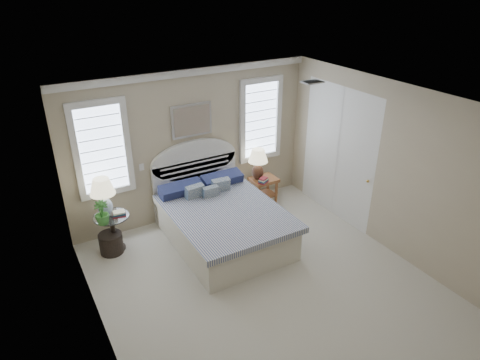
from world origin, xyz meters
name	(u,v)px	position (x,y,z in m)	size (l,w,h in m)	color
floor	(268,287)	(0.00, 0.00, 0.00)	(4.50, 5.00, 0.01)	#BEB6A2
ceiling	(275,106)	(0.00, 0.00, 2.70)	(4.50, 5.00, 0.01)	white
wall_back	(192,145)	(0.00, 2.50, 1.35)	(4.50, 0.02, 2.70)	tan
wall_left	(96,258)	(-2.25, 0.00, 1.35)	(0.02, 5.00, 2.70)	tan
wall_right	(392,170)	(2.25, 0.00, 1.35)	(0.02, 5.00, 2.70)	tan
crown_molding	(189,72)	(0.00, 2.46, 2.64)	(4.50, 0.08, 0.12)	silver
hvac_vent	(312,82)	(1.20, 0.80, 2.68)	(0.30, 0.20, 0.02)	#B2B2B2
switch_plate	(142,167)	(-0.95, 2.48, 1.15)	(0.08, 0.01, 0.12)	silver
window_left	(102,149)	(-1.55, 2.48, 1.60)	(0.90, 0.06, 1.60)	#C9DDFF
window_right	(260,120)	(1.40, 2.48, 1.60)	(0.90, 0.06, 1.60)	#C9DDFF
painting	(192,120)	(0.00, 2.46, 1.82)	(0.74, 0.04, 0.58)	silver
closet_door	(338,153)	(2.23, 1.20, 1.20)	(0.02, 1.80, 2.40)	silver
bed	(221,219)	(0.00, 1.46, 0.39)	(1.72, 2.28, 1.47)	silver
side_table_left	(113,229)	(-1.65, 2.05, 0.39)	(0.56, 0.56, 0.63)	black
nightstand_right	(264,185)	(1.30, 2.15, 0.39)	(0.50, 0.40, 0.53)	#955730
floor_pot	(111,243)	(-1.72, 1.99, 0.17)	(0.38, 0.38, 0.34)	black
lamp_left	(103,193)	(-1.70, 2.14, 1.02)	(0.48, 0.48, 0.64)	white
lamp_right	(258,161)	(1.20, 2.21, 0.90)	(0.49, 0.49, 0.61)	black
potted_plant	(102,213)	(-1.81, 1.88, 0.82)	(0.22, 0.22, 0.39)	#3B8033
books_left	(119,214)	(-1.53, 1.98, 0.67)	(0.22, 0.17, 0.08)	maroon
books_right	(263,180)	(1.19, 2.00, 0.58)	(0.23, 0.20, 0.10)	maroon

